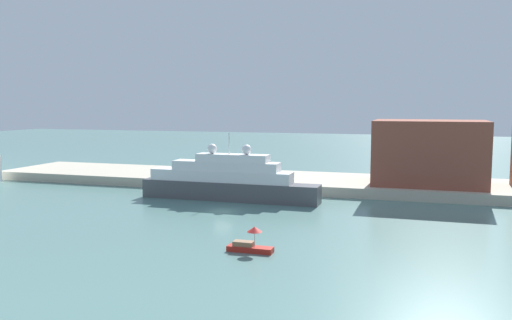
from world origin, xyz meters
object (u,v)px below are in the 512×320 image
(small_motorboat, at_px, (250,244))
(harbor_building, at_px, (429,153))
(mooring_bollard, at_px, (263,181))
(person_figure, at_px, (239,175))
(parked_car, at_px, (218,172))
(large_yacht, at_px, (227,181))

(small_motorboat, relative_size, harbor_building, 0.27)
(mooring_bollard, bearing_deg, person_figure, 151.73)
(parked_car, bearing_deg, small_motorboat, -64.34)
(large_yacht, height_order, parked_car, large_yacht)
(mooring_bollard, bearing_deg, small_motorboat, -75.40)
(large_yacht, relative_size, harbor_building, 1.60)
(large_yacht, relative_size, parked_car, 6.92)
(parked_car, relative_size, person_figure, 2.36)
(harbor_building, xyz_separation_m, parked_car, (-38.07, -0.19, -4.79))
(harbor_building, bearing_deg, mooring_bollard, -165.07)
(person_figure, distance_m, mooring_bollard, 6.23)
(small_motorboat, relative_size, parked_car, 1.15)
(parked_car, bearing_deg, large_yacht, -63.60)
(mooring_bollard, bearing_deg, harbor_building, 14.93)
(small_motorboat, bearing_deg, harbor_building, 67.13)
(parked_car, bearing_deg, mooring_bollard, -32.29)
(harbor_building, relative_size, person_figure, 10.22)
(large_yacht, bearing_deg, harbor_building, 26.55)
(large_yacht, height_order, small_motorboat, large_yacht)
(small_motorboat, distance_m, parked_car, 46.74)
(harbor_building, height_order, parked_car, harbor_building)
(small_motorboat, xyz_separation_m, harbor_building, (17.84, 42.30, 6.25))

